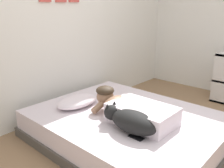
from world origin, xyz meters
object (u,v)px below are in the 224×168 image
(coffee_cup, at_px, (107,96))
(person_lying, at_px, (131,109))
(cell_phone, at_px, (136,137))
(pillow, at_px, (77,101))
(bed, at_px, (126,127))
(dog, at_px, (131,121))

(coffee_cup, bearing_deg, person_lying, -113.98)
(cell_phone, bearing_deg, person_lying, 45.13)
(person_lying, relative_size, coffee_cup, 7.36)
(person_lying, height_order, coffee_cup, person_lying)
(pillow, bearing_deg, bed, -69.78)
(coffee_cup, bearing_deg, pillow, 166.20)
(dog, relative_size, cell_phone, 4.11)
(pillow, xyz_separation_m, dog, (-0.06, -0.83, 0.05))
(bed, xyz_separation_m, coffee_cup, (0.20, 0.47, 0.20))
(bed, height_order, dog, dog)
(pillow, bearing_deg, person_lying, -77.20)
(coffee_cup, relative_size, cell_phone, 0.89)
(pillow, bearing_deg, cell_phone, -97.37)
(bed, bearing_deg, person_lying, -119.26)
(bed, bearing_deg, cell_phone, -131.29)
(coffee_cup, bearing_deg, dog, -122.22)
(bed, relative_size, person_lying, 2.17)
(bed, distance_m, coffee_cup, 0.54)
(coffee_cup, xyz_separation_m, cell_phone, (-0.52, -0.84, -0.03))
(bed, height_order, cell_phone, cell_phone)
(pillow, relative_size, coffee_cup, 4.16)
(cell_phone, bearing_deg, coffee_cup, 58.02)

